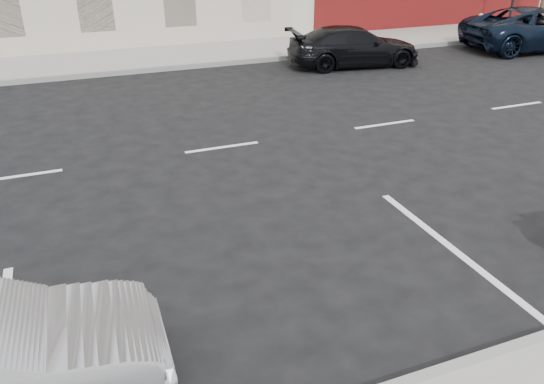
# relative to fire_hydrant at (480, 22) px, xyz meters

# --- Properties ---
(ground) EXTENTS (120.00, 120.00, 0.00)m
(ground) POSITION_rel_fire_hydrant_xyz_m (-12.00, -8.50, -0.53)
(ground) COLOR black
(ground) RESTS_ON ground
(sidewalk_far) EXTENTS (80.00, 3.40, 0.15)m
(sidewalk_far) POSITION_rel_fire_hydrant_xyz_m (-17.00, 0.20, -0.45)
(sidewalk_far) COLOR gray
(sidewalk_far) RESTS_ON ground
(curb_far) EXTENTS (80.00, 0.12, 0.16)m
(curb_far) POSITION_rel_fire_hydrant_xyz_m (-17.00, -1.50, -0.45)
(curb_far) COLOR gray
(curb_far) RESTS_ON ground
(fire_hydrant) EXTENTS (0.20, 0.20, 0.72)m
(fire_hydrant) POSITION_rel_fire_hydrant_xyz_m (0.00, 0.00, 0.00)
(fire_hydrant) COLOR beige
(fire_hydrant) RESTS_ON sidewalk_far
(suv_far) EXTENTS (5.78, 3.19, 1.53)m
(suv_far) POSITION_rel_fire_hydrant_xyz_m (-0.22, -3.28, 0.24)
(suv_far) COLOR black
(suv_far) RESTS_ON ground
(car_far) EXTENTS (4.59, 2.36, 1.27)m
(car_far) POSITION_rel_fire_hydrant_xyz_m (-7.83, -3.06, 0.11)
(car_far) COLOR black
(car_far) RESTS_ON ground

